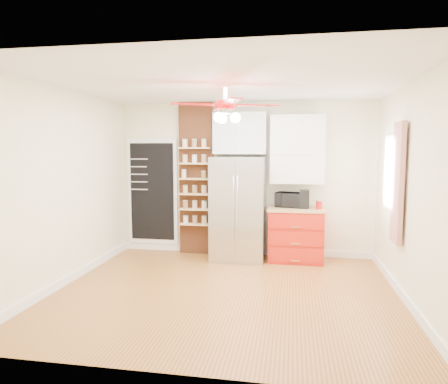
% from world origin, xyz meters
% --- Properties ---
extents(floor, '(4.50, 4.50, 0.00)m').
position_xyz_m(floor, '(0.00, 0.00, 0.00)').
color(floor, olive).
rests_on(floor, ground).
extents(ceiling, '(4.50, 4.50, 0.00)m').
position_xyz_m(ceiling, '(0.00, 0.00, 2.70)').
color(ceiling, white).
rests_on(ceiling, wall_back).
extents(wall_back, '(4.50, 0.02, 2.70)m').
position_xyz_m(wall_back, '(0.00, 2.00, 1.35)').
color(wall_back, '#F5EFC5').
rests_on(wall_back, floor).
extents(wall_front, '(4.50, 0.02, 2.70)m').
position_xyz_m(wall_front, '(0.00, -2.00, 1.35)').
color(wall_front, '#F5EFC5').
rests_on(wall_front, floor).
extents(wall_left, '(0.02, 4.00, 2.70)m').
position_xyz_m(wall_left, '(-2.25, 0.00, 1.35)').
color(wall_left, '#F5EFC5').
rests_on(wall_left, floor).
extents(wall_right, '(0.02, 4.00, 2.70)m').
position_xyz_m(wall_right, '(2.25, 0.00, 1.35)').
color(wall_right, '#F5EFC5').
rests_on(wall_right, floor).
extents(chalkboard, '(0.95, 0.05, 1.95)m').
position_xyz_m(chalkboard, '(-1.70, 1.96, 1.10)').
color(chalkboard, white).
rests_on(chalkboard, wall_back).
extents(brick_pillar, '(0.60, 0.16, 2.70)m').
position_xyz_m(brick_pillar, '(-0.85, 1.92, 1.35)').
color(brick_pillar, brown).
rests_on(brick_pillar, floor).
extents(fridge, '(0.90, 0.70, 1.75)m').
position_xyz_m(fridge, '(-0.05, 1.63, 0.88)').
color(fridge, silver).
rests_on(fridge, floor).
extents(upper_glass_cabinet, '(0.90, 0.35, 0.70)m').
position_xyz_m(upper_glass_cabinet, '(-0.05, 1.82, 2.15)').
color(upper_glass_cabinet, white).
rests_on(upper_glass_cabinet, wall_back).
extents(red_cabinet, '(0.94, 0.64, 0.90)m').
position_xyz_m(red_cabinet, '(0.92, 1.68, 0.45)').
color(red_cabinet, red).
rests_on(red_cabinet, floor).
extents(upper_shelf_unit, '(0.90, 0.30, 1.15)m').
position_xyz_m(upper_shelf_unit, '(0.92, 1.85, 1.88)').
color(upper_shelf_unit, white).
rests_on(upper_shelf_unit, wall_back).
extents(window, '(0.04, 0.75, 1.05)m').
position_xyz_m(window, '(2.23, 0.90, 1.55)').
color(window, white).
rests_on(window, wall_right).
extents(curtain, '(0.06, 0.40, 1.55)m').
position_xyz_m(curtain, '(2.18, 0.35, 1.45)').
color(curtain, red).
rests_on(curtain, wall_right).
extents(ceiling_fan, '(1.40, 1.40, 0.44)m').
position_xyz_m(ceiling_fan, '(0.00, 0.00, 2.42)').
color(ceiling_fan, silver).
rests_on(ceiling_fan, ceiling).
extents(toaster_oven, '(0.51, 0.41, 0.25)m').
position_xyz_m(toaster_oven, '(0.81, 1.76, 1.03)').
color(toaster_oven, black).
rests_on(toaster_oven, red_cabinet).
extents(coffee_maker, '(0.16, 0.22, 0.31)m').
position_xyz_m(coffee_maker, '(1.05, 1.66, 1.05)').
color(coffee_maker, black).
rests_on(coffee_maker, red_cabinet).
extents(canister_left, '(0.11, 0.11, 0.13)m').
position_xyz_m(canister_left, '(1.29, 1.60, 0.97)').
color(canister_left, red).
rests_on(canister_left, red_cabinet).
extents(canister_right, '(0.11, 0.11, 0.14)m').
position_xyz_m(canister_right, '(1.29, 1.68, 0.97)').
color(canister_right, '#A30A09').
rests_on(canister_right, red_cabinet).
extents(pantry_jar_oats, '(0.09, 0.09, 0.14)m').
position_xyz_m(pantry_jar_oats, '(-1.04, 1.77, 1.44)').
color(pantry_jar_oats, '#C5B897').
rests_on(pantry_jar_oats, brick_pillar).
extents(pantry_jar_beans, '(0.11, 0.11, 0.12)m').
position_xyz_m(pantry_jar_beans, '(-0.69, 1.79, 1.43)').
color(pantry_jar_beans, olive).
rests_on(pantry_jar_beans, brick_pillar).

